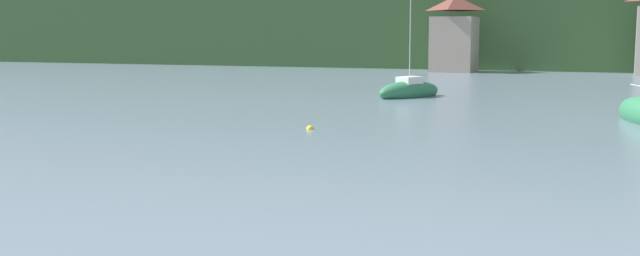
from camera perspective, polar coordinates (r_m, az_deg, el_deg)
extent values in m
cube|color=#2D4C28|center=(124.69, 18.92, 8.78)|extent=(352.00, 46.79, 18.13)
ellipsoid|color=#2D4C28|center=(146.31, 1.00, 7.80)|extent=(246.40, 32.75, 34.72)
cube|color=gray|center=(98.01, 10.32, 6.37)|extent=(5.37, 5.62, 7.08)
pyramid|color=brown|center=(98.09, 10.39, 9.45)|extent=(5.63, 5.90, 1.88)
cylinder|color=#ADADB2|center=(45.14, 23.41, 2.99)|extent=(0.93, 2.66, 0.08)
ellipsoid|color=#2D754C|center=(56.99, 6.91, 2.78)|extent=(4.57, 6.56, 1.75)
cylinder|color=#B7B7BC|center=(56.83, 6.96, 6.54)|extent=(0.08, 0.08, 6.50)
cylinder|color=#ADADB2|center=(57.68, 7.61, 4.08)|extent=(0.96, 1.87, 0.07)
cube|color=silver|center=(56.93, 6.92, 3.61)|extent=(1.95, 2.13, 0.69)
sphere|color=yellow|center=(37.14, -0.78, -0.10)|extent=(0.39, 0.39, 0.39)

